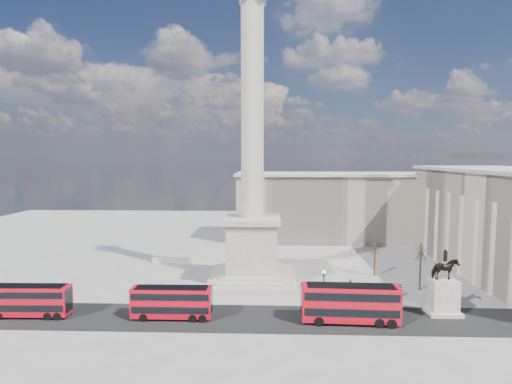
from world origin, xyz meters
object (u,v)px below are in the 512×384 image
Objects in this scene: nelsons_column at (252,204)px; red_bus_c at (351,303)px; pedestrian_walking at (400,290)px; pedestrian_standing at (385,304)px; equestrian_statue at (444,292)px; red_bus_e at (30,300)px; victorian_lamp at (324,289)px; red_bus_a at (172,302)px; red_bus_b at (347,303)px; pedestrian_crossing at (350,285)px.

red_bus_c is at bearing -51.02° from nelsons_column.
nelsons_column is at bearing 173.71° from pedestrian_walking.
red_bus_c is at bearing 15.42° from pedestrian_standing.
pedestrian_standing is (-7.28, 1.27, -2.18)m from equestrian_statue.
red_bus_c is at bearing -2.06° from red_bus_e.
victorian_lamp reaches higher than pedestrian_walking.
nelsons_column reaches higher than equestrian_statue.
pedestrian_standing is at bearing 7.74° from red_bus_a.
nelsons_column reaches higher than red_bus_e.
equestrian_statue is 5.07× the size of pedestrian_standing.
victorian_lamp is at bearing -7.35° from pedestrian_standing.
red_bus_c is (0.33, -0.47, 0.11)m from red_bus_b.
red_bus_c reaches higher than red_bus_b.
nelsons_column reaches higher than pedestrian_walking.
pedestrian_crossing is (15.24, -4.26, -11.97)m from nelsons_column.
red_bus_c is 3.83m from victorian_lamp.
pedestrian_standing is (46.53, 3.96, -1.32)m from red_bus_e.
equestrian_statue is at bearing 1.54° from red_bus_e.
pedestrian_crossing is (2.30, 11.73, -1.58)m from red_bus_c.
equestrian_statue is (53.81, 2.69, 0.86)m from red_bus_e.
pedestrian_standing is at bearing 33.83° from red_bus_b.
victorian_lamp reaches higher than red_bus_a.
red_bus_a is 22.18m from red_bus_b.
nelsons_column is 25.94m from pedestrian_walking.
victorian_lamp is at bearing 3.77° from red_bus_a.
pedestrian_walking is at bearing 32.18° from victorian_lamp.
victorian_lamp is 11.52m from pedestrian_crossing.
red_bus_a reaches higher than pedestrian_crossing.
nelsons_column reaches higher than red_bus_a.
red_bus_b is at bearing 127.74° from red_bus_c.
red_bus_e is 53.88m from equestrian_statue.
red_bus_c reaches higher than red_bus_a.
pedestrian_walking is at bearing 9.00° from red_bus_e.
victorian_lamp is at bearing -138.22° from pedestrian_walking.
pedestrian_walking is at bearing 15.81° from red_bus_a.
red_bus_c is 41.07m from red_bus_e.
red_bus_a is 5.33× the size of pedestrian_walking.
equestrian_statue is at bearing 4.07° from red_bus_a.
red_bus_c is at bearing -31.68° from victorian_lamp.
victorian_lamp is (-3.12, 1.93, 1.09)m from red_bus_c.
pedestrian_standing is at bearing -32.00° from nelsons_column.
nelsons_column reaches higher than pedestrian_crossing.
pedestrian_standing is 7.91m from pedestrian_crossing.
pedestrian_crossing is (24.82, 11.16, -1.22)m from red_bus_a.
victorian_lamp is (-2.79, 1.46, 1.19)m from red_bus_b.
nelsons_column is at bearing 57.91° from red_bus_a.
red_bus_e reaches higher than pedestrian_crossing.
pedestrian_walking is 7.20m from pedestrian_crossing.
nelsons_column is at bearing 124.91° from victorian_lamp.
equestrian_statue is (13.08, 2.75, 0.61)m from red_bus_b.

